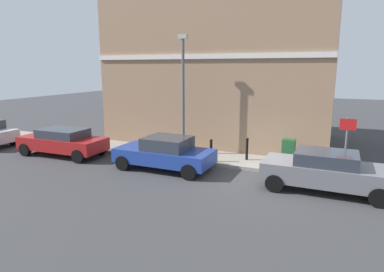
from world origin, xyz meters
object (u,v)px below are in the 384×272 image
at_px(utility_cabinet, 288,153).
at_px(bollard_far_kerb, 211,150).
at_px(car_blue, 165,153).
at_px(lamppost, 183,90).
at_px(car_red, 63,141).
at_px(car_grey, 326,171).
at_px(street_sign, 347,138).
at_px(bollard_near_cabinet, 247,148).

height_order(utility_cabinet, bollard_far_kerb, utility_cabinet).
bearing_deg(car_blue, lamppost, -84.28).
height_order(car_red, lamppost, lamppost).
bearing_deg(car_grey, lamppost, -18.59).
bearing_deg(bollard_far_kerb, lamppost, 63.57).
xyz_separation_m(car_red, lamppost, (2.29, -5.61, 2.57)).
xyz_separation_m(utility_cabinet, lamppost, (0.07, 5.07, 2.62)).
xyz_separation_m(car_blue, utility_cabinet, (2.27, -4.87, -0.06)).
relative_size(bollard_far_kerb, street_sign, 0.45).
height_order(car_grey, car_red, car_grey).
xyz_separation_m(car_blue, bollard_near_cabinet, (2.37, -3.01, -0.03)).
height_order(car_blue, car_red, car_blue).
bearing_deg(lamppost, car_blue, -175.01).
xyz_separation_m(car_red, bollard_far_kerb, (1.40, -7.39, -0.02)).
xyz_separation_m(bollard_near_cabinet, bollard_far_kerb, (-0.92, 1.43, 0.00)).
relative_size(utility_cabinet, bollard_far_kerb, 1.11).
relative_size(car_red, lamppost, 0.78).
distance_m(car_grey, street_sign, 2.01).
height_order(car_red, bollard_far_kerb, car_red).
bearing_deg(utility_cabinet, car_red, 101.73).
bearing_deg(utility_cabinet, street_sign, -105.83).
bearing_deg(lamppost, car_grey, -109.65).
xyz_separation_m(car_grey, bollard_far_kerb, (1.49, 4.88, -0.05)).
bearing_deg(car_red, car_blue, 178.73).
relative_size(car_grey, lamppost, 0.77).
relative_size(bollard_near_cabinet, street_sign, 0.45).
height_order(bollard_near_cabinet, street_sign, street_sign).
distance_m(car_blue, bollard_far_kerb, 2.14).
bearing_deg(street_sign, bollard_far_kerb, 91.98).
xyz_separation_m(car_grey, street_sign, (1.68, -0.63, 0.90)).
bearing_deg(bollard_near_cabinet, utility_cabinet, -93.08).
bearing_deg(utility_cabinet, lamppost, 89.24).
bearing_deg(car_grey, car_red, 0.63).
relative_size(street_sign, lamppost, 0.40).
bearing_deg(car_red, street_sign, -173.77).
distance_m(bollard_near_cabinet, street_sign, 4.26).
bearing_deg(car_grey, car_blue, 0.67).
relative_size(car_blue, bollard_far_kerb, 4.09).
relative_size(car_blue, utility_cabinet, 3.70).
bearing_deg(bollard_near_cabinet, street_sign, -100.14).
relative_size(car_grey, street_sign, 1.91).
xyz_separation_m(car_grey, bollard_near_cabinet, (2.41, 3.45, -0.05)).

